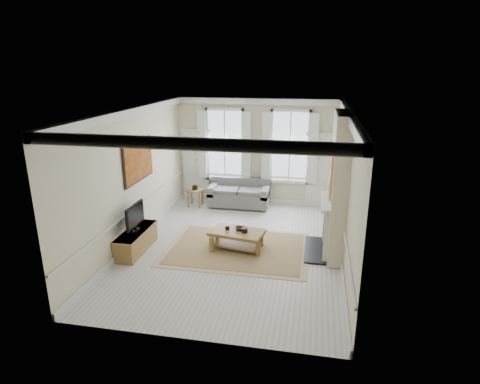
% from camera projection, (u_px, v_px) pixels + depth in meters
% --- Properties ---
extents(floor, '(7.20, 7.20, 0.00)m').
position_uv_depth(floor, '(235.00, 248.00, 10.07)').
color(floor, '#B7B5AD').
rests_on(floor, ground).
extents(ceiling, '(7.20, 7.20, 0.00)m').
position_uv_depth(ceiling, '(234.00, 110.00, 9.03)').
color(ceiling, white).
rests_on(ceiling, back_wall).
extents(back_wall, '(5.20, 0.00, 5.20)m').
position_uv_depth(back_wall, '(257.00, 152.00, 12.92)').
color(back_wall, beige).
rests_on(back_wall, floor).
extents(left_wall, '(0.00, 7.20, 7.20)m').
position_uv_depth(left_wall, '(133.00, 177.00, 10.02)').
color(left_wall, beige).
rests_on(left_wall, floor).
extents(right_wall, '(0.00, 7.20, 7.20)m').
position_uv_depth(right_wall, '(347.00, 189.00, 9.09)').
color(right_wall, beige).
rests_on(right_wall, floor).
extents(window_left, '(1.26, 0.20, 2.20)m').
position_uv_depth(window_left, '(225.00, 145.00, 13.00)').
color(window_left, '#B2BCC6').
rests_on(window_left, back_wall).
extents(window_right, '(1.26, 0.20, 2.20)m').
position_uv_depth(window_right, '(290.00, 147.00, 12.62)').
color(window_right, '#B2BCC6').
rests_on(window_right, back_wall).
extents(door_left, '(0.90, 0.08, 2.30)m').
position_uv_depth(door_left, '(196.00, 166.00, 13.42)').
color(door_left, silver).
rests_on(door_left, floor).
extents(door_right, '(0.90, 0.08, 2.30)m').
position_uv_depth(door_right, '(321.00, 172.00, 12.68)').
color(door_right, silver).
rests_on(door_right, floor).
extents(painting, '(0.05, 1.66, 1.06)m').
position_uv_depth(painting, '(138.00, 161.00, 10.18)').
color(painting, '#A56A1C').
rests_on(painting, left_wall).
extents(chimney_breast, '(0.35, 1.70, 3.38)m').
position_uv_depth(chimney_breast, '(339.00, 186.00, 9.30)').
color(chimney_breast, beige).
rests_on(chimney_breast, floor).
extents(hearth, '(0.55, 1.50, 0.05)m').
position_uv_depth(hearth, '(316.00, 250.00, 9.89)').
color(hearth, black).
rests_on(hearth, floor).
extents(fireplace, '(0.21, 1.45, 1.33)m').
position_uv_depth(fireplace, '(326.00, 224.00, 9.64)').
color(fireplace, silver).
rests_on(fireplace, floor).
extents(mirror, '(0.06, 1.26, 1.06)m').
position_uv_depth(mirror, '(330.00, 171.00, 9.24)').
color(mirror, gold).
rests_on(mirror, chimney_breast).
extents(sofa, '(1.90, 0.92, 0.87)m').
position_uv_depth(sofa, '(239.00, 195.00, 12.95)').
color(sofa, '#595957').
rests_on(sofa, floor).
extents(side_table, '(0.59, 0.59, 0.55)m').
position_uv_depth(side_table, '(195.00, 193.00, 12.91)').
color(side_table, brown).
rests_on(side_table, floor).
extents(rug, '(3.50, 2.60, 0.02)m').
position_uv_depth(rug, '(237.00, 248.00, 9.99)').
color(rug, '#967F4D').
rests_on(rug, floor).
extents(coffee_table, '(1.41, 0.97, 0.49)m').
position_uv_depth(coffee_table, '(237.00, 234.00, 9.87)').
color(coffee_table, brown).
rests_on(coffee_table, rug).
extents(ceramic_pot_a, '(0.11, 0.11, 0.11)m').
position_uv_depth(ceramic_pot_a, '(227.00, 227.00, 9.92)').
color(ceramic_pot_a, black).
rests_on(ceramic_pot_a, coffee_table).
extents(ceramic_pot_b, '(0.16, 0.16, 0.11)m').
position_uv_depth(ceramic_pot_b, '(245.00, 230.00, 9.74)').
color(ceramic_pot_b, black).
rests_on(ceramic_pot_b, coffee_table).
extents(bowl, '(0.25, 0.25, 0.06)m').
position_uv_depth(bowl, '(240.00, 228.00, 9.92)').
color(bowl, black).
rests_on(bowl, coffee_table).
extents(tv_stand, '(0.48, 1.50, 0.54)m').
position_uv_depth(tv_stand, '(136.00, 241.00, 9.81)').
color(tv_stand, brown).
rests_on(tv_stand, floor).
extents(tv, '(0.08, 0.90, 0.68)m').
position_uv_depth(tv, '(135.00, 216.00, 9.61)').
color(tv, black).
rests_on(tv, tv_stand).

